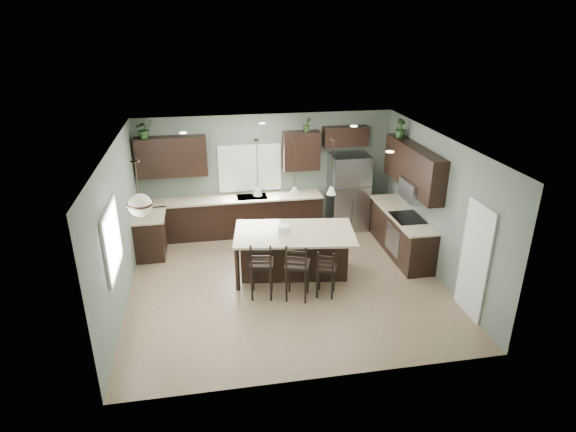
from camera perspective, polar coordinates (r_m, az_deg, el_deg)
The scene contains 33 objects.
ground at distance 9.57m, azimuth -0.17°, elevation -7.88°, with size 6.00×6.00×0.00m, color #9E8466.
pantry_door at distance 8.79m, azimuth 21.24°, elevation -4.97°, with size 0.04×0.82×2.04m, color white.
window_back at distance 11.39m, azimuth -4.55°, elevation 5.71°, with size 1.35×0.02×1.00m, color white.
window_left at distance 8.19m, azimuth -20.23°, elevation -2.72°, with size 0.02×1.10×1.00m, color white.
left_return_cabs at distance 10.85m, azimuth -15.98°, elevation -2.28°, with size 0.60×0.90×0.90m, color black.
left_return_countertop at distance 10.66m, azimuth -16.14°, elevation 0.02°, with size 0.66×0.96×0.04m, color beige.
back_lower_cabs at distance 11.47m, azimuth -6.47°, elevation -0.10°, with size 4.20×0.60×0.90m, color black.
back_countertop at distance 11.28m, azimuth -6.57°, elevation 2.06°, with size 4.20×0.66×0.04m, color beige.
sink_inset at distance 11.30m, azimuth -4.30°, elevation 2.28°, with size 0.70×0.45×0.01m, color gray.
faucet at distance 11.23m, azimuth -4.30°, elevation 2.92°, with size 0.02×0.02×0.28m, color silver.
back_upper_left at distance 11.11m, azimuth -13.60°, elevation 6.84°, with size 1.55×0.34×0.90m, color black.
back_upper_right at distance 11.31m, azimuth 1.58°, elevation 7.74°, with size 0.85×0.34×0.90m, color black.
fridge_header at distance 11.49m, azimuth 6.81°, elevation 9.38°, with size 1.05×0.34×0.45m, color black.
right_lower_cabs at distance 10.83m, azimuth 13.23°, elevation -2.02°, with size 0.60×2.35×0.90m, color black.
right_countertop at distance 10.64m, azimuth 13.36°, elevation 0.27°, with size 0.66×2.35×0.04m, color beige.
cooktop at distance 10.40m, azimuth 13.94°, elevation -0.17°, with size 0.58×0.75×0.02m, color black.
wall_oven_front at distance 10.49m, azimuth 12.26°, elevation -2.77°, with size 0.01×0.72×0.60m, color gray.
right_upper_cabs at distance 10.36m, azimuth 14.63°, elevation 5.60°, with size 0.34×2.35×0.90m, color black.
microwave at distance 10.23m, azimuth 14.77°, elevation 2.99°, with size 0.40×0.75×0.40m, color gray.
refrigerator at distance 11.70m, azimuth 7.17°, elevation 2.83°, with size 0.90×0.74×1.85m, color gray.
kitchen_island at distance 9.67m, azimuth 0.75°, elevation -4.40°, with size 2.35×1.34×0.92m, color black.
serving_dish at distance 9.44m, azimuth -0.44°, elevation -1.54°, with size 0.24×0.24×0.14m, color silver.
bar_stool_left at distance 8.88m, azimuth -3.15°, elevation -6.27°, with size 0.42×0.42×1.15m, color black.
bar_stool_center at distance 8.82m, azimuth 1.13°, elevation -6.45°, with size 0.43×0.43×1.15m, color black.
bar_stool_right at distance 8.97m, azimuth 4.54°, elevation -6.65°, with size 0.36×0.36×0.97m, color black.
pendant_left at distance 8.99m, azimuth -3.67°, elevation 5.72°, with size 0.17×0.17×1.10m, color white, non-canonical shape.
pendant_center at distance 9.00m, azimuth 0.81°, elevation 5.78°, with size 0.17×0.17×1.10m, color white, non-canonical shape.
pendant_right at distance 9.06m, azimuth 5.26°, elevation 5.80°, with size 0.17×0.17×1.10m, color white, non-canonical shape.
chandelier at distance 7.99m, azimuth -17.35°, elevation 3.10°, with size 0.42×0.42×0.94m, color #F8EECB, non-canonical shape.
plant_back_left at distance 10.98m, azimuth -16.69°, elevation 9.87°, with size 0.37×0.32×0.41m, color #254A20.
plant_back_right at distance 11.16m, azimuth 2.28°, elevation 10.81°, with size 0.19×0.15×0.34m, color #2F4E22.
plant_right_wall at distance 10.87m, azimuth 13.18°, elevation 10.11°, with size 0.23×0.23×0.41m, color #24471F.
room_shell at distance 8.83m, azimuth -0.19°, elevation 1.65°, with size 6.00×6.00×6.00m.
Camera 1 is at (-1.41, -8.12, 4.88)m, focal length 30.00 mm.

